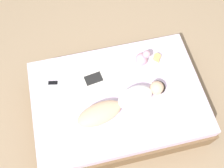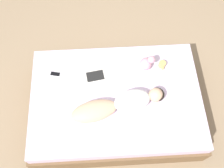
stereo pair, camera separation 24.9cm
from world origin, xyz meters
TOP-DOWN VIEW (x-y plane):
  - ground_plane at (0.00, 0.00)m, footprint 12.00×12.00m
  - bed at (0.00, 0.00)m, footprint 1.51×2.19m
  - person at (0.14, 0.04)m, footprint 0.47×1.17m
  - open_magazine at (-0.40, -0.27)m, footprint 0.49×0.38m
  - coffee_mug at (-0.40, 0.63)m, footprint 0.13×0.09m
  - cell_phone at (-0.36, -0.77)m, footprint 0.09×0.16m
  - plush_toy at (-0.40, 0.42)m, footprint 0.17×0.18m

SIDE VIEW (x-z plane):
  - ground_plane at x=0.00m, z-range 0.00..0.00m
  - bed at x=0.00m, z-range 0.00..0.52m
  - open_magazine at x=-0.40m, z-range 0.52..0.53m
  - cell_phone at x=-0.36m, z-range 0.52..0.53m
  - coffee_mug at x=-0.40m, z-range 0.53..0.60m
  - person at x=0.14m, z-range 0.52..0.71m
  - plush_toy at x=-0.40m, z-range 0.51..0.73m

